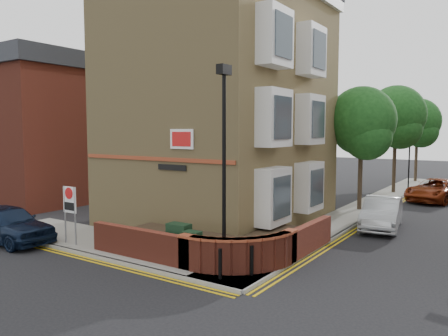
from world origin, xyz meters
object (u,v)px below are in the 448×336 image
at_px(navy_hatchback, 7,224).
at_px(silver_car_near, 382,213).
at_px(utility_cabinet_large, 179,241).
at_px(lamppost, 224,167).
at_px(zone_sign, 70,204).

height_order(navy_hatchback, silver_car_near, navy_hatchback).
xyz_separation_m(utility_cabinet_large, silver_car_near, (4.41, 9.00, -0.01)).
relative_size(lamppost, zone_sign, 2.86).
xyz_separation_m(zone_sign, silver_car_near, (9.11, 9.80, -0.93)).
bearing_deg(silver_car_near, zone_sign, -141.20).
distance_m(zone_sign, navy_hatchback, 2.94).
height_order(lamppost, silver_car_near, lamppost).
height_order(lamppost, zone_sign, lamppost).
bearing_deg(silver_car_near, navy_hatchback, -145.65).
distance_m(lamppost, silver_car_near, 9.80).
bearing_deg(silver_car_near, utility_cabinet_large, -124.41).
height_order(utility_cabinet_large, navy_hatchback, navy_hatchback).
bearing_deg(lamppost, navy_hatchback, -169.55).
height_order(lamppost, navy_hatchback, lamppost).
relative_size(utility_cabinet_large, navy_hatchback, 0.27).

